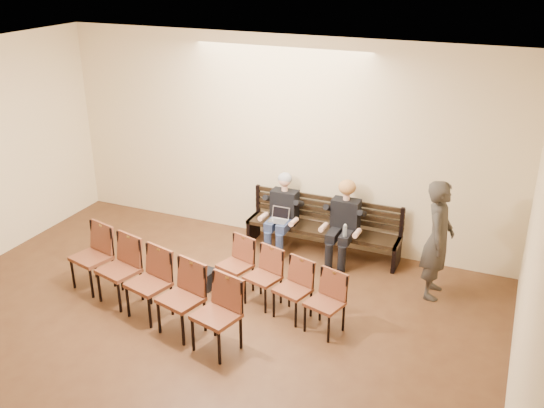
{
  "coord_description": "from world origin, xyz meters",
  "views": [
    {
      "loc": [
        3.71,
        -4.01,
        4.75
      ],
      "look_at": [
        0.25,
        4.05,
        1.01
      ],
      "focal_mm": 40.0,
      "sensor_mm": 36.0,
      "label": 1
    }
  ],
  "objects_px": {
    "bench": "(322,240)",
    "chair_row_front": "(148,285)",
    "water_bottle": "(345,238)",
    "seated_woman": "(343,224)",
    "laptop": "(278,223)",
    "seated_man": "(282,213)",
    "bag": "(202,278)",
    "passerby": "(439,231)",
    "chair_row_back": "(277,284)"
  },
  "relations": [
    {
      "from": "seated_man",
      "to": "chair_row_front",
      "type": "distance_m",
      "value": 2.77
    },
    {
      "from": "seated_woman",
      "to": "laptop",
      "type": "relative_size",
      "value": 4.28
    },
    {
      "from": "bag",
      "to": "laptop",
      "type": "bearing_deg",
      "value": 66.07
    },
    {
      "from": "seated_man",
      "to": "water_bottle",
      "type": "bearing_deg",
      "value": -14.31
    },
    {
      "from": "water_bottle",
      "to": "chair_row_front",
      "type": "bearing_deg",
      "value": -131.98
    },
    {
      "from": "laptop",
      "to": "bag",
      "type": "distance_m",
      "value": 1.63
    },
    {
      "from": "bag",
      "to": "passerby",
      "type": "bearing_deg",
      "value": 19.68
    },
    {
      "from": "passerby",
      "to": "chair_row_front",
      "type": "height_order",
      "value": "passerby"
    },
    {
      "from": "water_bottle",
      "to": "bag",
      "type": "distance_m",
      "value": 2.29
    },
    {
      "from": "bag",
      "to": "chair_row_front",
      "type": "bearing_deg",
      "value": -105.4
    },
    {
      "from": "chair_row_front",
      "to": "chair_row_back",
      "type": "xyz_separation_m",
      "value": [
        1.57,
        0.83,
        -0.07
      ]
    },
    {
      "from": "seated_man",
      "to": "laptop",
      "type": "xyz_separation_m",
      "value": [
        0.0,
        -0.2,
        -0.1
      ]
    },
    {
      "from": "chair_row_back",
      "to": "seated_man",
      "type": "bearing_deg",
      "value": 126.95
    },
    {
      "from": "laptop",
      "to": "chair_row_front",
      "type": "bearing_deg",
      "value": -101.75
    },
    {
      "from": "water_bottle",
      "to": "chair_row_back",
      "type": "distance_m",
      "value": 1.57
    },
    {
      "from": "seated_man",
      "to": "laptop",
      "type": "bearing_deg",
      "value": -89.39
    },
    {
      "from": "seated_woman",
      "to": "chair_row_front",
      "type": "distance_m",
      "value": 3.27
    },
    {
      "from": "water_bottle",
      "to": "seated_woman",
      "type": "bearing_deg",
      "value": 110.75
    },
    {
      "from": "chair_row_front",
      "to": "chair_row_back",
      "type": "relative_size",
      "value": 1.48
    },
    {
      "from": "seated_woman",
      "to": "chair_row_back",
      "type": "bearing_deg",
      "value": -102.66
    },
    {
      "from": "bench",
      "to": "passerby",
      "type": "xyz_separation_m",
      "value": [
        1.93,
        -0.6,
        0.8
      ]
    },
    {
      "from": "bench",
      "to": "bag",
      "type": "relative_size",
      "value": 6.53
    },
    {
      "from": "chair_row_front",
      "to": "water_bottle",
      "type": "bearing_deg",
      "value": 62.59
    },
    {
      "from": "chair_row_back",
      "to": "seated_woman",
      "type": "bearing_deg",
      "value": 93.9
    },
    {
      "from": "bench",
      "to": "seated_man",
      "type": "relative_size",
      "value": 1.98
    },
    {
      "from": "chair_row_front",
      "to": "seated_man",
      "type": "bearing_deg",
      "value": 85.47
    },
    {
      "from": "seated_man",
      "to": "bench",
      "type": "bearing_deg",
      "value": 10.17
    },
    {
      "from": "seated_woman",
      "to": "laptop",
      "type": "distance_m",
      "value": 1.08
    },
    {
      "from": "bag",
      "to": "chair_row_back",
      "type": "relative_size",
      "value": 0.19
    },
    {
      "from": "bag",
      "to": "chair_row_back",
      "type": "bearing_deg",
      "value": -6.32
    },
    {
      "from": "bench",
      "to": "seated_woman",
      "type": "xyz_separation_m",
      "value": [
        0.39,
        -0.12,
        0.42
      ]
    },
    {
      "from": "water_bottle",
      "to": "chair_row_front",
      "type": "xyz_separation_m",
      "value": [
        -2.08,
        -2.31,
        -0.06
      ]
    },
    {
      "from": "chair_row_back",
      "to": "water_bottle",
      "type": "bearing_deg",
      "value": 87.44
    },
    {
      "from": "passerby",
      "to": "chair_row_back",
      "type": "distance_m",
      "value": 2.41
    },
    {
      "from": "laptop",
      "to": "passerby",
      "type": "xyz_separation_m",
      "value": [
        2.6,
        -0.28,
        0.47
      ]
    },
    {
      "from": "chair_row_front",
      "to": "chair_row_back",
      "type": "bearing_deg",
      "value": 42.5
    },
    {
      "from": "bench",
      "to": "chair_row_front",
      "type": "distance_m",
      "value": 3.17
    },
    {
      "from": "laptop",
      "to": "water_bottle",
      "type": "relative_size",
      "value": 1.43
    },
    {
      "from": "seated_man",
      "to": "chair_row_back",
      "type": "relative_size",
      "value": 0.64
    },
    {
      "from": "bench",
      "to": "laptop",
      "type": "relative_size",
      "value": 8.63
    },
    {
      "from": "bag",
      "to": "chair_row_front",
      "type": "height_order",
      "value": "chair_row_front"
    },
    {
      "from": "laptop",
      "to": "water_bottle",
      "type": "bearing_deg",
      "value": 3.9
    },
    {
      "from": "chair_row_back",
      "to": "bench",
      "type": "bearing_deg",
      "value": 106.37
    },
    {
      "from": "water_bottle",
      "to": "laptop",
      "type": "bearing_deg",
      "value": 175.05
    },
    {
      "from": "laptop",
      "to": "bench",
      "type": "bearing_deg",
      "value": 34.37
    },
    {
      "from": "seated_woman",
      "to": "chair_row_front",
      "type": "height_order",
      "value": "seated_woman"
    },
    {
      "from": "seated_man",
      "to": "bag",
      "type": "bearing_deg",
      "value": -111.24
    },
    {
      "from": "bag",
      "to": "chair_row_back",
      "type": "height_order",
      "value": "chair_row_back"
    },
    {
      "from": "seated_woman",
      "to": "chair_row_back",
      "type": "xyz_separation_m",
      "value": [
        -0.4,
        -1.78,
        -0.22
      ]
    },
    {
      "from": "bench",
      "to": "passerby",
      "type": "distance_m",
      "value": 2.18
    }
  ]
}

